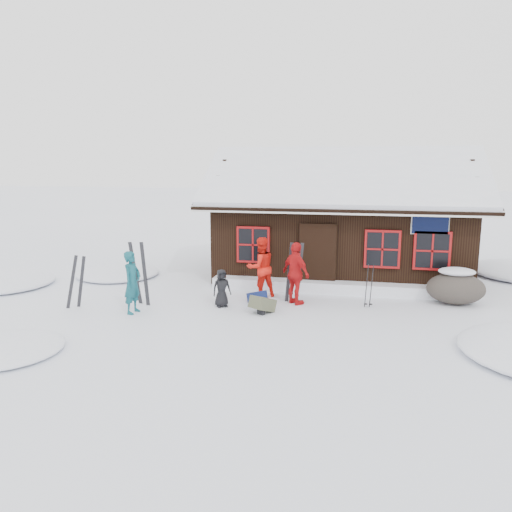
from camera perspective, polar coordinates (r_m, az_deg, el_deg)
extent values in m
plane|color=white|center=(13.27, 2.15, -6.32)|extent=(120.00, 120.00, 0.00)
cube|color=black|center=(17.72, 9.69, 2.02)|extent=(8.00, 5.00, 2.50)
cube|color=black|center=(16.05, 9.72, 8.66)|extent=(8.90, 3.14, 1.88)
cube|color=black|center=(19.00, 10.06, 8.95)|extent=(8.90, 3.14, 1.88)
cube|color=white|center=(16.05, 9.74, 9.16)|extent=(8.72, 3.07, 1.86)
cube|color=white|center=(19.00, 10.08, 9.37)|extent=(8.72, 3.07, 1.86)
cube|color=white|center=(17.52, 10.00, 11.66)|extent=(8.81, 0.22, 0.14)
cube|color=silver|center=(14.64, 9.39, 5.07)|extent=(8.90, 0.10, 0.20)
cube|color=black|center=(15.28, 7.04, -0.24)|extent=(1.00, 0.10, 2.00)
cube|color=black|center=(15.16, 19.29, 3.55)|extent=(1.00, 0.06, 0.60)
cube|color=maroon|center=(15.50, -0.32, 1.31)|extent=(1.04, 0.10, 1.14)
cube|color=black|center=(15.46, -0.35, 1.28)|extent=(0.90, 0.04, 1.00)
cube|color=maroon|center=(15.18, 14.23, 0.78)|extent=(1.04, 0.10, 1.14)
cube|color=black|center=(15.14, 14.24, 0.75)|extent=(0.90, 0.04, 1.00)
cube|color=maroon|center=(15.31, 19.47, 0.57)|extent=(1.04, 0.10, 1.14)
cube|color=black|center=(15.27, 19.49, 0.54)|extent=(0.90, 0.04, 1.00)
cube|color=white|center=(15.23, 9.16, -3.52)|extent=(7.60, 0.60, 0.35)
ellipsoid|color=white|center=(17.92, -15.45, -2.19)|extent=(2.80, 2.80, 0.34)
ellipsoid|color=white|center=(11.74, -26.79, -9.81)|extent=(2.40, 2.40, 0.29)
ellipsoid|color=white|center=(17.91, -26.98, -2.99)|extent=(3.20, 3.20, 0.38)
imported|color=#124F5A|center=(13.30, -13.95, -2.94)|extent=(0.46, 0.64, 1.63)
imported|color=red|center=(14.43, 0.54, -1.30)|extent=(1.08, 1.04, 1.76)
imported|color=red|center=(13.73, 4.58, -2.01)|extent=(1.04, 1.00, 1.74)
imported|color=black|center=(13.56, -3.95, -3.68)|extent=(0.60, 0.56, 1.04)
ellipsoid|color=#484039|center=(14.90, 21.85, -3.47)|extent=(1.57, 1.18, 0.86)
ellipsoid|color=white|center=(14.82, 21.95, -2.07)|extent=(0.99, 0.72, 0.22)
cube|color=black|center=(14.30, -20.30, -2.84)|extent=(0.32, 0.25, 1.48)
cube|color=black|center=(14.22, -19.35, -2.84)|extent=(0.39, 0.11, 1.48)
cube|color=black|center=(14.15, -13.62, -1.99)|extent=(0.32, 0.12, 1.79)
cube|color=black|center=(13.99, -12.59, -2.08)|extent=(0.29, 0.16, 1.79)
cube|color=black|center=(14.03, 3.80, -1.95)|extent=(0.22, 0.16, 1.73)
cube|color=black|center=(14.07, 4.95, -1.94)|extent=(0.26, 0.08, 1.73)
cylinder|color=black|center=(13.82, 12.51, -3.42)|extent=(0.09, 0.11, 1.22)
cylinder|color=black|center=(13.82, 13.05, -3.44)|extent=(0.09, 0.11, 1.22)
cube|color=navy|center=(13.89, 0.13, -4.94)|extent=(0.61, 0.62, 0.27)
cube|color=#4D4F38|center=(13.08, 0.74, -5.82)|extent=(0.69, 0.74, 0.32)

